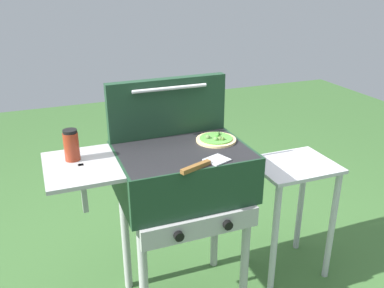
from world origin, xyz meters
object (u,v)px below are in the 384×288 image
spatula (205,164)px  prep_table (291,195)px  pizza_veggie (216,139)px  grill (180,177)px  sauce_jar (71,145)px

spatula → prep_table: spatula is taller
pizza_veggie → prep_table: (0.46, -0.04, -0.40)m
pizza_veggie → spatula: 0.30m
pizza_veggie → spatula: bearing=-124.1°
spatula → prep_table: size_ratio=0.37×
grill → pizza_veggie: 0.26m
prep_table → spatula: bearing=-161.8°
spatula → prep_table: bearing=18.2°
prep_table → pizza_veggie: bearing=175.4°
spatula → grill: bearing=102.2°
spatula → prep_table: 0.77m
sauce_jar → prep_table: sauce_jar is taller
pizza_veggie → prep_table: size_ratio=0.28×
pizza_veggie → sauce_jar: size_ratio=1.39×
grill → spatula: size_ratio=3.65×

